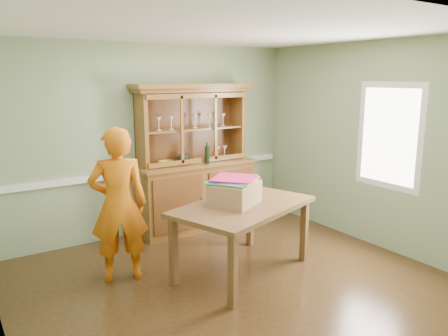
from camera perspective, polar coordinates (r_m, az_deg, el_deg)
floor at (r=5.04m, az=0.73°, el=-14.49°), size 4.50×4.50×0.00m
ceiling at (r=4.55m, az=0.82°, el=17.68°), size 4.50×4.50×0.00m
wall_back at (r=6.34m, az=-9.42°, el=3.63°), size 4.50×0.00×4.50m
wall_right at (r=6.14m, az=18.47°, el=2.91°), size 0.00×4.00×4.00m
wall_front at (r=3.20m, az=21.33°, el=-5.07°), size 4.50×0.00×4.50m
chair_rail at (r=6.40m, az=-9.19°, el=-0.39°), size 4.41×0.05×0.08m
window_panel at (r=5.92m, az=20.71°, el=3.92°), size 0.03×0.96×1.36m
china_hutch at (r=6.49m, az=-3.82°, el=-1.43°), size 1.82×0.60×2.14m
dining_table at (r=5.01m, az=2.52°, el=-5.80°), size 1.86×1.45×0.82m
cardboard_box at (r=4.94m, az=1.42°, el=-3.33°), size 0.69×0.65×0.26m
kite_stack at (r=4.92m, az=1.10°, el=-1.53°), size 0.64×0.64×0.05m
person at (r=4.92m, az=-13.61°, el=-4.71°), size 0.73×0.59×1.73m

